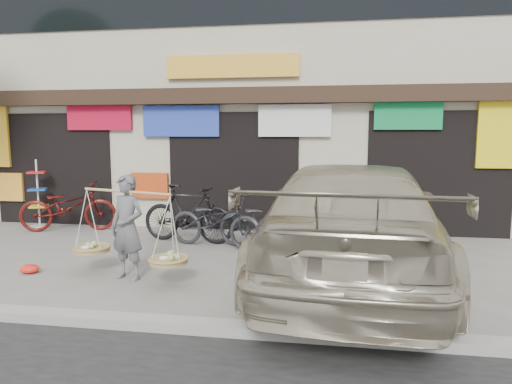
% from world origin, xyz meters
% --- Properties ---
extents(ground, '(70.00, 70.00, 0.00)m').
position_xyz_m(ground, '(0.00, 0.00, 0.00)').
color(ground, slate).
rests_on(ground, ground).
extents(kerb, '(70.00, 0.25, 0.12)m').
position_xyz_m(kerb, '(0.00, -2.00, 0.06)').
color(kerb, gray).
rests_on(kerb, ground).
extents(shophouse_block, '(14.00, 6.32, 7.00)m').
position_xyz_m(shophouse_block, '(-0.00, 6.42, 3.45)').
color(shophouse_block, '#BBB497').
rests_on(shophouse_block, ground).
extents(street_vendor, '(2.00, 1.01, 1.61)m').
position_xyz_m(street_vendor, '(-0.83, -0.35, 0.74)').
color(street_vendor, '#5D5D61').
rests_on(street_vendor, ground).
extents(bike_0, '(2.25, 1.36, 1.12)m').
position_xyz_m(bike_0, '(-3.70, 2.75, 0.56)').
color(bike_0, '#4F100D').
rests_on(bike_0, ground).
extents(bike_1, '(2.05, 0.84, 1.20)m').
position_xyz_m(bike_1, '(-0.66, 2.11, 0.60)').
color(bike_1, black).
rests_on(bike_1, ground).
extents(bike_2, '(2.10, 1.16, 1.04)m').
position_xyz_m(bike_2, '(0.00, 1.78, 0.52)').
color(bike_2, '#27272C').
rests_on(bike_2, ground).
extents(bike_3, '(2.10, 1.16, 1.04)m').
position_xyz_m(bike_3, '(0.99, 1.78, 0.52)').
color(bike_3, '#27272C').
rests_on(bike_3, ground).
extents(suv, '(2.92, 6.30, 1.78)m').
position_xyz_m(suv, '(2.53, 0.24, 0.89)').
color(suv, '#B4AA91').
rests_on(suv, ground).
extents(display_rack, '(0.51, 0.51, 1.62)m').
position_xyz_m(display_rack, '(-4.61, 2.99, 0.65)').
color(display_rack, silver).
rests_on(display_rack, ground).
extents(red_bag, '(0.31, 0.25, 0.14)m').
position_xyz_m(red_bag, '(-2.53, -0.33, 0.07)').
color(red_bag, red).
rests_on(red_bag, ground).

